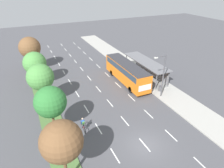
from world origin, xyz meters
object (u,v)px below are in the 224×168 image
Objects in this scene: bus_shelter at (147,67)px; bus at (127,71)px; median_tree_third at (40,77)px; median_tree_fifth at (30,48)px; streetlight at (163,73)px; median_tree_nearest at (62,142)px; median_tree_second at (50,102)px; median_tree_fourth at (35,63)px; cyclist at (83,125)px; trash_bin at (160,88)px.

bus is at bearing -175.22° from bus_shelter.
median_tree_fifth is at bearing 90.53° from median_tree_third.
median_tree_fifth is at bearing 148.31° from bus_shelter.
bus is 18.15m from median_tree_fifth.
streetlight is at bearing -107.12° from bus_shelter.
median_tree_nearest is at bearing -132.80° from bus.
median_tree_nearest is at bearing -139.85° from bus_shelter.
median_tree_second reaches higher than bus_shelter.
median_tree_nearest is 0.98× the size of median_tree_fifth.
median_tree_third is 0.94× the size of median_tree_fifth.
median_tree_nearest is at bearing -92.09° from median_tree_second.
median_tree_second is 6.60m from median_tree_third.
bus_shelter is at bearing 25.86° from median_tree_second.
cyclist is at bearing -76.58° from median_tree_fourth.
bus_shelter is 1.88× the size of median_tree_fourth.
bus is 13.28× the size of trash_bin.
median_tree_third is at bearing 168.30° from trash_bin.
cyclist is 7.88m from median_tree_nearest.
bus is at bearing 108.47° from streetlight.
trash_bin is (16.97, 9.70, -4.14)m from median_tree_nearest.
bus is 20.44m from median_tree_nearest.
median_tree_second is (-17.81, -8.63, 2.50)m from bus_shelter.
bus_shelter is at bearing 32.15° from cyclist.
median_tree_fifth is at bearing 90.48° from median_tree_fourth.
median_tree_third reaches higher than cyclist.
bus is at bearing 47.20° from median_tree_nearest.
median_tree_fourth is (-0.07, 6.60, -0.41)m from median_tree_third.
cyclist is (-14.72, -9.25, -1.08)m from bus_shelter.
bus_shelter is at bearing -14.21° from median_tree_fourth.
median_tree_second is at bearing -173.53° from streetlight.
bus_shelter is 7.45m from streetlight.
bus reaches higher than cyclist.
median_tree_third is 13.19m from median_tree_fifth.
bus_shelter reaches higher than cyclist.
median_tree_fifth is at bearing 90.06° from median_tree_nearest.
streetlight is at bearing -16.91° from median_tree_third.
cyclist is at bearing -80.67° from median_tree_fifth.
median_tree_fifth is at bearing 140.15° from bus.
median_tree_fifth is (-0.12, 13.19, 0.25)m from median_tree_third.
bus is 6.20× the size of cyclist.
median_tree_nearest is 1.05× the size of median_tree_third.
bus is 1.87× the size of median_tree_third.
cyclist is 0.30× the size of median_tree_third.
bus_shelter is at bearing 40.15° from median_tree_nearest.
median_tree_fourth is at bearing 90.93° from median_tree_second.
median_tree_nearest is at bearing -152.28° from streetlight.
bus_shelter is 19.94m from median_tree_second.
median_tree_fifth is at bearing 99.33° from cyclist.
streetlight is (15.70, 1.78, -0.48)m from median_tree_second.
median_tree_fourth reaches higher than trash_bin.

